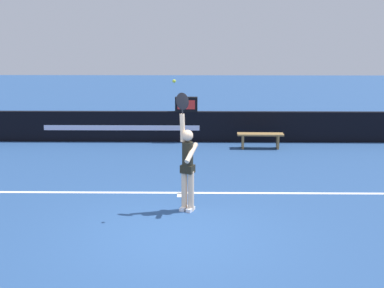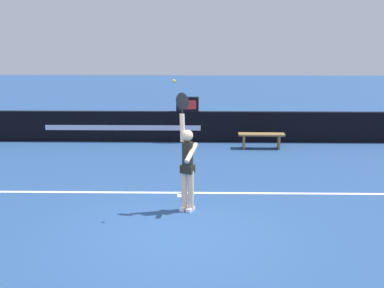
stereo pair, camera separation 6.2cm
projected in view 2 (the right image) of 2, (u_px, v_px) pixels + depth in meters
The scene contains 7 objects.
ground_plane at pixel (175, 236), 9.26m from camera, with size 60.00×60.00×0.00m, color navy.
court_lines at pixel (173, 246), 8.83m from camera, with size 11.39×5.89×0.00m.
back_wall at pixel (187, 127), 16.62m from camera, with size 16.67×0.20×0.98m.
speed_display at pixel (187, 104), 16.46m from camera, with size 0.71×0.21×0.47m.
tennis_player at pixel (187, 163), 10.31m from camera, with size 0.47×0.48×2.41m.
tennis_ball at pixel (174, 81), 9.64m from camera, with size 0.07×0.07×0.07m.
courtside_bench_near at pixel (261, 137), 15.71m from camera, with size 1.40×0.38×0.46m.
Camera 2 is at (0.47, -8.64, 3.69)m, focal length 48.47 mm.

